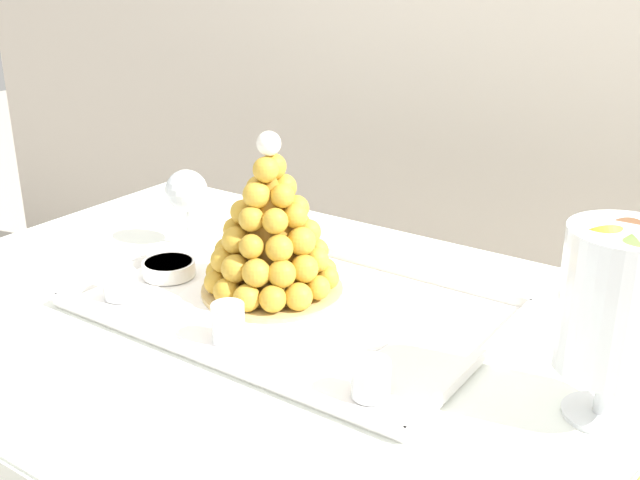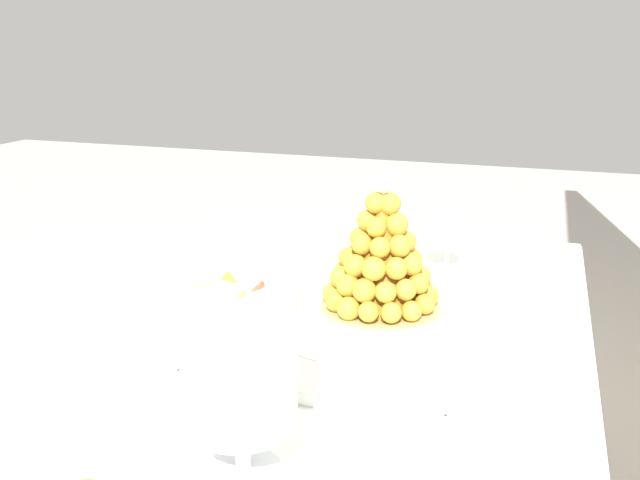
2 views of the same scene
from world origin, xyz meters
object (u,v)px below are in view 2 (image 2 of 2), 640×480
at_px(dessert_cup_mid_left, 290,295).
at_px(dessert_cup_centre, 233,349).
at_px(croquembouche, 381,260).
at_px(creme_brulee_ramekin, 378,269).
at_px(macaron_goblet, 239,357).
at_px(wine_glass, 448,228).
at_px(dessert_cup_left, 333,261).
at_px(serving_tray, 360,320).

relative_size(dessert_cup_mid_left, dessert_cup_centre, 1.16).
relative_size(croquembouche, creme_brulee_ramekin, 2.96).
relative_size(croquembouche, macaron_goblet, 1.03).
distance_m(dessert_cup_mid_left, wine_glass, 0.43).
height_order(dessert_cup_left, creme_brulee_ramekin, dessert_cup_left).
xyz_separation_m(croquembouche, creme_brulee_ramekin, (-0.19, -0.05, -0.09)).
height_order(serving_tray, dessert_cup_centre, dessert_cup_centre).
height_order(croquembouche, dessert_cup_mid_left, croquembouche).
relative_size(dessert_cup_mid_left, creme_brulee_ramekin, 0.64).
height_order(croquembouche, dessert_cup_left, croquembouche).
bearing_deg(dessert_cup_mid_left, serving_tray, 87.94).
xyz_separation_m(creme_brulee_ramekin, wine_glass, (-0.08, 0.14, 0.09)).
relative_size(croquembouche, dessert_cup_left, 4.98).
bearing_deg(wine_glass, creme_brulee_ramekin, -58.86).
bearing_deg(wine_glass, dessert_cup_mid_left, -38.43).
bearing_deg(dessert_cup_left, dessert_cup_mid_left, -2.86).
distance_m(serving_tray, croquembouche, 0.12).
relative_size(croquembouche, wine_glass, 1.79).
height_order(dessert_cup_left, dessert_cup_mid_left, dessert_cup_mid_left).
xyz_separation_m(macaron_goblet, wine_glass, (-0.83, 0.13, -0.05)).
height_order(dessert_cup_centre, wine_glass, wine_glass).
xyz_separation_m(serving_tray, dessert_cup_left, (-0.25, -0.13, 0.02)).
bearing_deg(serving_tray, macaron_goblet, -1.97).
bearing_deg(wine_glass, dessert_cup_left, -71.54).
height_order(dessert_cup_centre, creme_brulee_ramekin, dessert_cup_centre).
xyz_separation_m(dessert_cup_mid_left, macaron_goblet, (0.50, 0.13, 0.13)).
xyz_separation_m(dessert_cup_centre, macaron_goblet, (0.26, 0.14, 0.13)).
bearing_deg(wine_glass, macaron_goblet, -8.95).
xyz_separation_m(croquembouche, dessert_cup_centre, (0.30, -0.18, -0.08)).
xyz_separation_m(serving_tray, macaron_goblet, (0.50, -0.02, 0.16)).
height_order(serving_tray, creme_brulee_ramekin, creme_brulee_ramekin).
bearing_deg(dessert_cup_mid_left, macaron_goblet, 14.49).
bearing_deg(macaron_goblet, creme_brulee_ramekin, -179.33).
distance_m(dessert_cup_left, creme_brulee_ramekin, 0.11).
relative_size(creme_brulee_ramekin, wine_glass, 0.61).
bearing_deg(croquembouche, dessert_cup_mid_left, -72.78).
relative_size(dessert_cup_left, macaron_goblet, 0.21).
xyz_separation_m(dessert_cup_left, macaron_goblet, (0.75, 0.12, 0.13)).
bearing_deg(serving_tray, wine_glass, 161.18).
xyz_separation_m(creme_brulee_ramekin, macaron_goblet, (0.75, 0.01, 0.14)).
xyz_separation_m(dessert_cup_mid_left, wine_glass, (-0.33, 0.26, 0.07)).
bearing_deg(macaron_goblet, wine_glass, 171.05).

